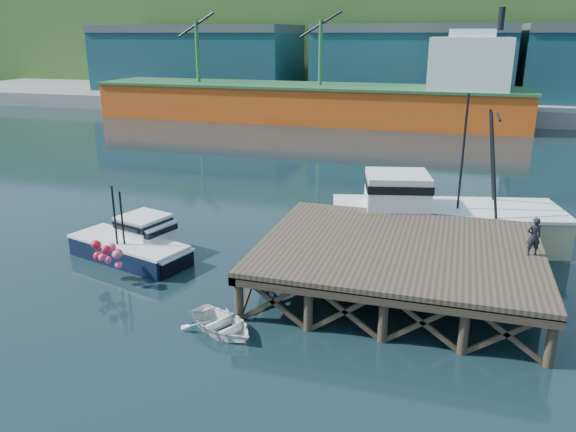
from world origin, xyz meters
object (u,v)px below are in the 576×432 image
at_px(trawler, 441,214).
at_px(dinghy, 221,324).
at_px(dockworker, 534,236).
at_px(boat_navy, 132,243).
at_px(boat_black, 138,246).

relative_size(trawler, dinghy, 3.92).
bearing_deg(dockworker, boat_navy, -16.16).
distance_m(dinghy, dockworker, 13.25).
relative_size(boat_navy, trawler, 0.53).
distance_m(boat_black, dinghy, 8.90).
bearing_deg(dinghy, trawler, -2.13).
height_order(boat_black, dockworker, dockworker).
height_order(boat_navy, trawler, trawler).
distance_m(boat_navy, dinghy, 9.15).
height_order(dinghy, dockworker, dockworker).
height_order(boat_navy, dinghy, boat_navy).
distance_m(boat_navy, dockworker, 18.82).
height_order(boat_navy, dockworker, boat_navy).
bearing_deg(boat_navy, dockworker, 17.95).
bearing_deg(dinghy, boat_navy, 82.13).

